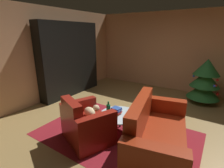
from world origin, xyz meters
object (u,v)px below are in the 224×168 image
Objects in this scene: couch_red at (155,137)px; book_stack_on_table at (116,111)px; bottle_on_table at (108,109)px; coffee_table at (119,116)px; decorated_tree at (205,81)px; armchair_red at (86,124)px; bookshelf_unit at (73,60)px.

book_stack_on_table is at bearing 166.19° from couch_red.
couch_red is 7.02× the size of bottle_on_table.
book_stack_on_table reaches higher than coffee_table.
couch_red is 2.89m from decorated_tree.
decorated_tree is at bearing 62.86° from armchair_red.
bookshelf_unit is 11.56× the size of book_stack_on_table.
coffee_table is at bearing 164.35° from couch_red.
bookshelf_unit is 2.68m from bottle_on_table.
book_stack_on_table is (0.34, 0.51, 0.16)m from armchair_red.
couch_red is at bearing -24.09° from bookshelf_unit.
book_stack_on_table is (2.38, -1.24, -0.63)m from bookshelf_unit.
couch_red is 1.02m from bottle_on_table.
armchair_red is at bearing -116.67° from bottle_on_table.
couch_red is (1.21, 0.29, 0.02)m from armchair_red.
bottle_on_table is at bearing -117.21° from decorated_tree.
couch_red reaches higher than bottle_on_table.
armchair_red reaches higher than coffee_table.
coffee_table is 3.93× the size of book_stack_on_table.
bookshelf_unit is 1.23× the size of couch_red.
coffee_table is at bearing 16.68° from book_stack_on_table.
book_stack_on_table is at bearing -163.32° from coffee_table.
decorated_tree is at bearing 64.32° from book_stack_on_table.
bookshelf_unit is 2.76m from book_stack_on_table.
decorated_tree is (1.61, 3.14, 0.34)m from armchair_red.
book_stack_on_table is (-0.87, 0.21, 0.14)m from couch_red.
armchair_red is 5.74× the size of book_stack_on_table.
bookshelf_unit is 3.93m from decorated_tree.
armchair_red is 1.46× the size of coffee_table.
bottle_on_table is at bearing -146.92° from book_stack_on_table.
bookshelf_unit reaches higher than bottle_on_table.
decorated_tree reaches higher than bottle_on_table.
book_stack_on_table is at bearing -27.49° from bookshelf_unit.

